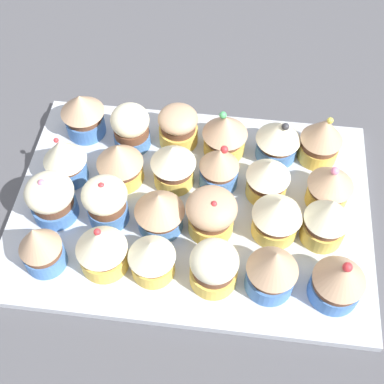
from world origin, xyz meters
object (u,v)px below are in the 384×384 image
at_px(cupcake_1, 278,139).
at_px(cupcake_13, 277,215).
at_px(cupcake_15, 159,210).
at_px(cupcake_20, 214,266).
at_px(cupcake_17, 51,198).
at_px(cupcake_18, 339,280).
at_px(cupcake_8, 219,167).
at_px(cupcake_4, 131,127).
at_px(cupcake_16, 106,202).
at_px(cupcake_11, 65,159).
at_px(cupcake_19, 272,270).
at_px(cupcake_14, 211,214).
at_px(cupcake_22, 102,248).
at_px(cupcake_6, 330,185).
at_px(cupcake_3, 178,126).
at_px(cupcake_23, 40,247).
at_px(cupcake_7, 268,177).
at_px(cupcake_2, 225,134).
at_px(cupcake_5, 83,113).
at_px(cupcake_12, 327,219).
at_px(cupcake_9, 173,164).
at_px(cupcake_21, 152,257).
at_px(cupcake_10, 120,162).
at_px(cupcake_0, 322,139).

height_order(cupcake_1, cupcake_13, cupcake_13).
relative_size(cupcake_15, cupcake_20, 1.00).
distance_m(cupcake_13, cupcake_17, 0.29).
xyz_separation_m(cupcake_18, cupcake_20, (0.15, -0.00, -0.00)).
xyz_separation_m(cupcake_8, cupcake_17, (0.21, 0.08, -0.00)).
distance_m(cupcake_4, cupcake_8, 0.14).
bearing_deg(cupcake_16, cupcake_11, -41.05).
xyz_separation_m(cupcake_19, cupcake_20, (0.07, 0.00, -0.01)).
relative_size(cupcake_11, cupcake_14, 1.10).
bearing_deg(cupcake_22, cupcake_20, 177.40).
xyz_separation_m(cupcake_6, cupcake_14, (0.15, 0.06, -0.00)).
xyz_separation_m(cupcake_1, cupcake_16, (0.22, 0.14, 0.00)).
bearing_deg(cupcake_20, cupcake_11, -31.80).
xyz_separation_m(cupcake_11, cupcake_16, (-0.07, 0.06, -0.00)).
distance_m(cupcake_3, cupcake_19, 0.26).
distance_m(cupcake_4, cupcake_15, 0.15).
relative_size(cupcake_17, cupcake_23, 0.91).
height_order(cupcake_7, cupcake_22, cupcake_22).
bearing_deg(cupcake_3, cupcake_11, 30.44).
xyz_separation_m(cupcake_6, cupcake_17, (0.36, 0.06, -0.00)).
distance_m(cupcake_6, cupcake_19, 0.15).
height_order(cupcake_6, cupcake_14, cupcake_6).
height_order(cupcake_3, cupcake_17, cupcake_17).
bearing_deg(cupcake_15, cupcake_7, -152.78).
bearing_deg(cupcake_14, cupcake_20, 98.27).
bearing_deg(cupcake_6, cupcake_20, 44.00).
height_order(cupcake_6, cupcake_7, cupcake_6).
relative_size(cupcake_2, cupcake_14, 1.02).
xyz_separation_m(cupcake_1, cupcake_22, (0.21, 0.20, 0.00)).
bearing_deg(cupcake_16, cupcake_22, 98.02).
relative_size(cupcake_15, cupcake_18, 0.87).
bearing_deg(cupcake_8, cupcake_5, -19.32).
relative_size(cupcake_12, cupcake_18, 1.03).
height_order(cupcake_8, cupcake_12, cupcake_12).
height_order(cupcake_4, cupcake_23, cupcake_23).
bearing_deg(cupcake_9, cupcake_21, 87.64).
height_order(cupcake_1, cupcake_5, cupcake_5).
relative_size(cupcake_12, cupcake_14, 1.14).
bearing_deg(cupcake_8, cupcake_23, 36.42).
height_order(cupcake_10, cupcake_12, cupcake_12).
height_order(cupcake_8, cupcake_9, cupcake_8).
xyz_separation_m(cupcake_9, cupcake_23, (0.14, 0.14, 0.00)).
distance_m(cupcake_4, cupcake_22, 0.20).
bearing_deg(cupcake_18, cupcake_0, -85.83).
height_order(cupcake_1, cupcake_20, cupcake_1).
xyz_separation_m(cupcake_15, cupcake_17, (0.14, -0.00, -0.00)).
bearing_deg(cupcake_2, cupcake_9, 45.31).
height_order(cupcake_6, cupcake_22, cupcake_22).
distance_m(cupcake_8, cupcake_12, 0.16).
relative_size(cupcake_0, cupcake_17, 1.13).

